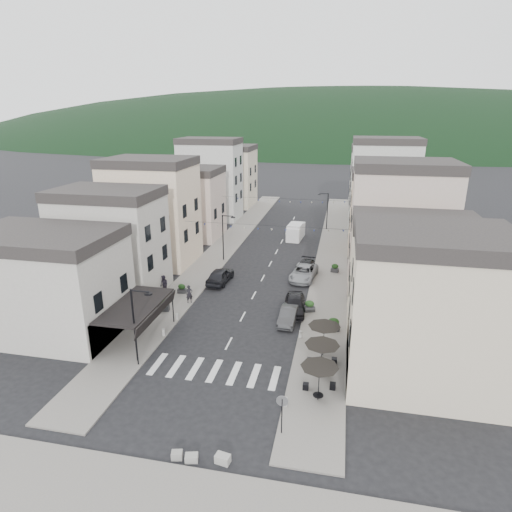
{
  "coord_description": "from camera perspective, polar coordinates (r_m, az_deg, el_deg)",
  "views": [
    {
      "loc": [
        8.49,
        -23.95,
        18.05
      ],
      "look_at": [
        -0.27,
        18.44,
        3.5
      ],
      "focal_mm": 30.0,
      "sensor_mm": 36.0,
      "label": 1
    }
  ],
  "objects": [
    {
      "name": "streetlamp_left_far",
      "position": [
        53.91,
        -4.16,
        3.09
      ],
      "size": [
        1.7,
        0.56,
        6.0
      ],
      "color": "black",
      "rests_on": "ground"
    },
    {
      "name": "bollards",
      "position": [
        35.36,
        -3.89,
        -11.38
      ],
      "size": [
        11.66,
        10.26,
        0.6
      ],
      "color": "gray",
      "rests_on": "ground"
    },
    {
      "name": "hill_backdrop",
      "position": [
        324.56,
        10.53,
        15.09
      ],
      "size": [
        640.0,
        360.0,
        70.0
      ],
      "primitive_type": "ellipsoid",
      "color": "black",
      "rests_on": "ground"
    },
    {
      "name": "buildings_row_left",
      "position": [
        66.92,
        -8.7,
        8.1
      ],
      "size": [
        10.2,
        54.16,
        14.0
      ],
      "color": "#ABA59D",
      "rests_on": "ground"
    },
    {
      "name": "sidewalk_left",
      "position": [
        60.91,
        -4.08,
        1.35
      ],
      "size": [
        4.0,
        76.0,
        0.12
      ],
      "primitive_type": "cube",
      "color": "slate",
      "rests_on": "ground"
    },
    {
      "name": "sidewalk_right",
      "position": [
        58.78,
        10.15,
        0.46
      ],
      "size": [
        4.0,
        76.0,
        0.12
      ],
      "primitive_type": "cube",
      "color": "slate",
      "rests_on": "ground"
    },
    {
      "name": "bunting_near",
      "position": [
        48.34,
        1.17,
        3.72
      ],
      "size": [
        19.0,
        0.28,
        0.62
      ],
      "color": "black",
      "rests_on": "ground"
    },
    {
      "name": "delivery_van",
      "position": [
        64.42,
        5.31,
        3.31
      ],
      "size": [
        2.38,
        5.13,
        2.39
      ],
      "rotation": [
        0.0,
        0.0,
        -0.08
      ],
      "color": "silver",
      "rests_on": "ground"
    },
    {
      "name": "streetlamp_left_near",
      "position": [
        32.93,
        -15.59,
        -8.0
      ],
      "size": [
        1.7,
        0.56,
        6.0
      ],
      "color": "black",
      "rests_on": "ground"
    },
    {
      "name": "planter_rb",
      "position": [
        41.05,
        7.15,
        -6.64
      ],
      "size": [
        1.12,
        0.87,
        1.11
      ],
      "rotation": [
        0.0,
        0.0,
        0.37
      ],
      "color": "#2E2F31",
      "rests_on": "sidewalk_right"
    },
    {
      "name": "parked_car_b",
      "position": [
        39.03,
        4.34,
        -7.9
      ],
      "size": [
        1.58,
        4.19,
        1.36
      ],
      "primitive_type": "imported",
      "rotation": [
        0.0,
        0.0,
        -0.03
      ],
      "color": "#313133",
      "rests_on": "ground"
    },
    {
      "name": "concrete_block_b",
      "position": [
        26.21,
        -10.5,
        -24.66
      ],
      "size": [
        0.69,
        0.58,
        0.45
      ],
      "primitive_type": "cube",
      "rotation": [
        0.0,
        0.0,
        0.24
      ],
      "color": "gray",
      "rests_on": "ground"
    },
    {
      "name": "parked_car_d",
      "position": [
        50.4,
        6.54,
        -1.65
      ],
      "size": [
        2.48,
        5.18,
        1.46
      ],
      "primitive_type": "imported",
      "rotation": [
        0.0,
        0.0,
        -0.09
      ],
      "color": "black",
      "rests_on": "ground"
    },
    {
      "name": "buildings_row_right",
      "position": [
        61.96,
        17.15,
        6.84
      ],
      "size": [
        10.2,
        54.16,
        14.5
      ],
      "color": "beige",
      "rests_on": "ground"
    },
    {
      "name": "parked_car_a",
      "position": [
        40.92,
        5.17,
        -6.39
      ],
      "size": [
        2.37,
        5.01,
        1.66
      ],
      "primitive_type": "imported",
      "rotation": [
        0.0,
        0.0,
        0.09
      ],
      "color": "black",
      "rests_on": "ground"
    },
    {
      "name": "bunting_far",
      "position": [
        63.75,
        3.84,
        7.32
      ],
      "size": [
        19.0,
        0.28,
        0.62
      ],
      "color": "black",
      "rests_on": "ground"
    },
    {
      "name": "pedestrian_b",
      "position": [
        45.47,
        -12.17,
        -3.74
      ],
      "size": [
        1.21,
        1.14,
        1.97
      ],
      "primitive_type": "imported",
      "rotation": [
        0.0,
        0.0,
        -0.54
      ],
      "color": "black",
      "rests_on": "sidewalk_left"
    },
    {
      "name": "planter_rc",
      "position": [
        51.33,
        10.47,
        -1.6
      ],
      "size": [
        0.98,
        0.64,
        1.02
      ],
      "rotation": [
        0.0,
        0.0,
        -0.15
      ],
      "color": "#323134",
      "rests_on": "sidewalk_right"
    },
    {
      "name": "planter_ra",
      "position": [
        37.95,
        10.29,
        -8.96
      ],
      "size": [
        1.14,
        0.74,
        1.18
      ],
      "rotation": [
        0.0,
        0.0,
        0.16
      ],
      "color": "#29292C",
      "rests_on": "sidewalk_right"
    },
    {
      "name": "streetlamp_right_far",
      "position": [
        69.5,
        9.29,
        6.42
      ],
      "size": [
        1.7,
        0.56,
        6.0
      ],
      "color": "black",
      "rests_on": "ground"
    },
    {
      "name": "boutique_building",
      "position": [
        40.14,
        -26.12,
        -3.91
      ],
      "size": [
        12.0,
        8.0,
        8.0
      ],
      "primitive_type": "cube",
      "color": "#ABA59D",
      "rests_on": "ground"
    },
    {
      "name": "traffic_sign",
      "position": [
        26.18,
        3.49,
        -19.48
      ],
      "size": [
        0.7,
        0.07,
        2.7
      ],
      "color": "black",
      "rests_on": "ground"
    },
    {
      "name": "boutique_awning",
      "position": [
        36.18,
        -15.41,
        -6.52
      ],
      "size": [
        3.77,
        7.5,
        3.28
      ],
      "color": "black",
      "rests_on": "ground"
    },
    {
      "name": "parked_car_e",
      "position": [
        47.75,
        -4.8,
        -2.61
      ],
      "size": [
        2.29,
        5.07,
        1.69
      ],
      "primitive_type": "imported",
      "rotation": [
        0.0,
        0.0,
        3.08
      ],
      "color": "black",
      "rests_on": "ground"
    },
    {
      "name": "bistro_building",
      "position": [
        31.43,
        21.74,
        -7.38
      ],
      "size": [
        10.0,
        8.0,
        10.0
      ],
      "primitive_type": "cube",
      "color": "beige",
      "rests_on": "ground"
    },
    {
      "name": "planter_la",
      "position": [
        41.78,
        -12.25,
        -6.4
      ],
      "size": [
        1.16,
        0.76,
        1.21
      ],
      "rotation": [
        0.0,
        0.0,
        0.17
      ],
      "color": "#292A2C",
      "rests_on": "sidewalk_left"
    },
    {
      "name": "concrete_block_a",
      "position": [
        25.69,
        -4.46,
        -25.36
      ],
      "size": [
        0.88,
        0.63,
        0.5
      ],
      "primitive_type": "cube",
      "rotation": [
        0.0,
        0.0,
        -0.18
      ],
      "color": "gray",
      "rests_on": "ground"
    },
    {
      "name": "cafe_terrace",
      "position": [
        31.02,
        8.8,
        -12.05
      ],
      "size": [
        2.5,
        8.1,
        2.53
      ],
      "color": "black",
      "rests_on": "ground"
    },
    {
      "name": "ground",
      "position": [
        31.17,
        -6.68,
        -16.95
      ],
      "size": [
        700.0,
        700.0,
        0.0
      ],
      "primitive_type": "plane",
      "color": "black",
      "rests_on": "ground"
    },
    {
      "name": "concrete_block_c",
      "position": [
        25.98,
        -8.59,
        -25.08
      ],
      "size": [
        0.8,
        0.66,
        0.4
      ],
      "primitive_type": "cube",
      "rotation": [
        0.0,
        0.0,
        0.25
      ],
      "color": "gray",
      "rests_on": "ground"
    },
    {
      "name": "planter_lb",
      "position": [
        45.41,
        -9.87,
        -4.3
      ],
      "size": [
        0.96,
        0.62,
        1.0
      ],
      "rotation": [
        0.0,
        0.0,
        0.15
      ],
      "color": "#2D2D2F",
      "rests_on": "sidewalk_left"
    },
    {
      "name": "parked_car_c",
      "position": [
        48.93,
        6.37,
        -2.22
      ],
      "size": [
        3.2,
        5.85,
        1.55
      ],
      "primitive_type": "imported",
      "rotation": [
        0.0,
        0.0,
        -0.12
      ],
      "color": "gray",
      "rests_on": "ground"
    },
    {
      "name": "pedestrian_a",
      "position": [
        42.88,
        -8.88,
        -5.04
      ],
      "size": [
        0.79,
        0.73,
        1.82
      ],
      "primitive_type": "imported",
      "rotation": [
        0.0,
        0.0,
        0.58
      ],
      "color": "black",
      "rests_on": "sidewalk_left"
    }
  ]
}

